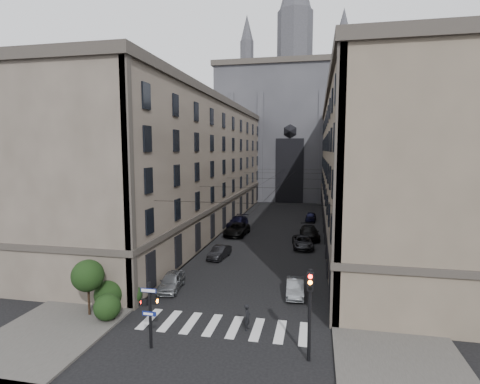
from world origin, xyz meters
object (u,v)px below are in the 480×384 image
Objects in this scene: traffic_light_right at (310,304)px; car_right_midnear at (303,242)px; pedestrian_signal_left at (150,310)px; pedestrian at (247,317)px; car_left_midfar at (237,230)px; car_left_far at (238,222)px; gothic_tower at (293,124)px; car_right_near at (295,288)px; car_right_midfar at (310,232)px; car_left_near at (171,281)px; car_left_midnear at (220,252)px; car_right_far at (311,217)px.

car_right_midnear is (-1.24, 24.26, -2.59)m from traffic_light_right.
pedestrian_signal_left is 6.31m from pedestrian.
car_left_far is (-1.02, 5.45, -0.01)m from car_left_midfar.
gothic_tower is at bearing 87.26° from pedestrian_signal_left.
car_right_near is at bearing 51.08° from pedestrian_signal_left.
pedestrian reaches higher than car_right_midnear.
pedestrian reaches higher than car_right_midfar.
car_left_near reaches higher than car_right_midnear.
car_right_midfar is (0.71, 4.77, 0.12)m from car_right_midnear.
car_left_far is at bearing 102.43° from car_left_midnear.
gothic_tower is at bearing 90.27° from car_right_midfar.
car_right_midfar is (5.07, -44.01, -16.98)m from gothic_tower.
car_right_far is at bearing 90.80° from traffic_light_right.
car_left_far is 1.40× the size of car_right_near.
traffic_light_right is 3.04× the size of pedestrian.
car_left_midnear is at bearing 73.97° from car_left_near.
car_right_midnear is at bearing 92.93° from traffic_light_right.
car_left_far reaches higher than car_right_far.
car_right_midfar is at bearing 84.73° from car_right_near.
car_left_midfar is 21.65m from car_right_near.
car_left_near is at bearing -92.38° from car_left_midnear.
car_right_midfar is 12.55m from car_right_far.
car_left_far is 12.04m from car_right_midfar.
car_left_midfar reaches higher than car_left_near.
traffic_light_right reaches higher than car_right_midfar.
car_right_midfar is 3.31× the size of pedestrian.
pedestrian is (7.46, -5.61, 0.15)m from car_left_near.
car_left_midfar reaches higher than car_left_far.
car_left_midfar is at bearing 99.67° from car_left_midnear.
car_right_midnear is (10.18, 15.74, -0.01)m from car_left_near.
car_left_far is 27.07m from car_right_near.
gothic_tower is at bearing 78.44° from car_left_near.
car_right_far is (-0.05, 12.55, -0.13)m from car_right_midfar.
car_left_far is at bearing 146.97° from car_right_midfar.
gothic_tower is at bearing 89.14° from car_right_midnear.
traffic_light_right is 1.33× the size of car_right_near.
pedestrian_signal_left reaches higher than car_right_midnear.
car_right_midfar is at bearing 57.06° from car_left_midnear.
car_left_midnear is (-0.69, 18.48, -1.67)m from pedestrian_signal_left.
traffic_light_right is 0.95× the size of car_left_far.
car_left_midnear is at bearing 92.12° from pedestrian_signal_left.
car_left_midfar is at bearing 92.23° from pedestrian_signal_left.
car_left_midnear is at bearing -108.96° from car_right_far.
gothic_tower is 14.65× the size of car_left_midnear.
car_right_midfar reaches higher than car_left_near.
gothic_tower is at bearing 94.38° from traffic_light_right.
car_right_midfar reaches higher than car_right_near.
car_right_midfar is at bearing -20.70° from car_left_far.
gothic_tower is at bearing 90.75° from car_right_near.
gothic_tower is 10.25× the size of car_right_midfar.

